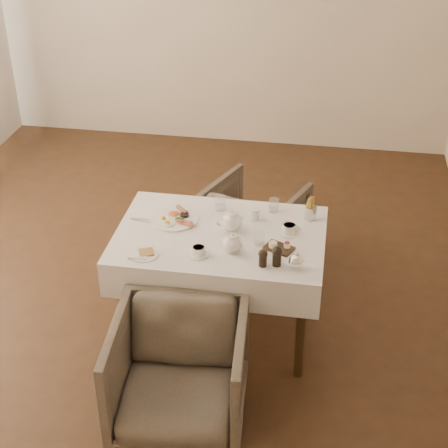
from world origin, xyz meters
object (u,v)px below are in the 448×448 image
armchair_near (179,373)px  armchair_far (254,222)px  table (220,249)px  breakfast_plate (174,218)px  teapot_centre (232,220)px

armchair_near → armchair_far: 1.72m
table → breakfast_plate: 0.36m
armchair_far → table: bearing=105.7°
table → teapot_centre: (0.06, 0.05, 0.19)m
armchair_far → teapot_centre: 1.00m
armchair_near → armchair_far: bearing=79.4°
breakfast_plate → teapot_centre: size_ratio=1.74×
table → breakfast_plate: size_ratio=4.20×
armchair_near → teapot_centre: 1.00m
table → armchair_near: (-0.09, -0.80, -0.30)m
breakfast_plate → teapot_centre: bearing=-29.2°
teapot_centre → table: bearing=-164.4°
armchair_near → armchair_far: (0.19, 1.71, -0.03)m
breakfast_plate → armchair_near: bearing=-96.0°
armchair_near → teapot_centre: bearing=75.7°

